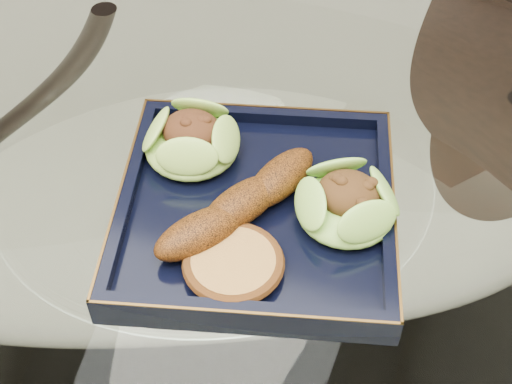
% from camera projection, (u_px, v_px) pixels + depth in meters
% --- Properties ---
extents(dining_table, '(1.13, 1.13, 0.77)m').
position_uv_depth(dining_table, '(222.00, 292.00, 0.85)').
color(dining_table, white).
rests_on(dining_table, ground).
extents(dining_chair, '(0.43, 0.43, 0.87)m').
position_uv_depth(dining_chair, '(461.00, 151.00, 1.18)').
color(dining_chair, black).
rests_on(dining_chair, ground).
extents(navy_plate, '(0.33, 0.33, 0.02)m').
position_uv_depth(navy_plate, '(256.00, 212.00, 0.71)').
color(navy_plate, black).
rests_on(navy_plate, dining_table).
extents(lettuce_wrap_left, '(0.12, 0.12, 0.04)m').
position_uv_depth(lettuce_wrap_left, '(192.00, 142.00, 0.74)').
color(lettuce_wrap_left, '#6DA22F').
rests_on(lettuce_wrap_left, navy_plate).
extents(lettuce_wrap_right, '(0.12, 0.12, 0.03)m').
position_uv_depth(lettuce_wrap_right, '(347.00, 205.00, 0.68)').
color(lettuce_wrap_right, '#75B033').
rests_on(lettuce_wrap_right, navy_plate).
extents(roasted_plantain, '(0.12, 0.19, 0.04)m').
position_uv_depth(roasted_plantain, '(241.00, 204.00, 0.68)').
color(roasted_plantain, '#66300A').
rests_on(roasted_plantain, navy_plate).
extents(crumb_patty, '(0.10, 0.10, 0.02)m').
position_uv_depth(crumb_patty, '(233.00, 264.00, 0.64)').
color(crumb_patty, '#C68E42').
rests_on(crumb_patty, navy_plate).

